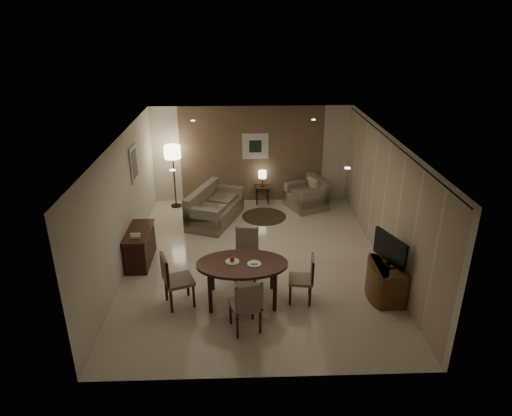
{
  "coord_description": "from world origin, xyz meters",
  "views": [
    {
      "loc": [
        -0.32,
        -8.72,
        4.99
      ],
      "look_at": [
        0.0,
        0.2,
        1.15
      ],
      "focal_mm": 32.0,
      "sensor_mm": 36.0,
      "label": 1
    }
  ],
  "objects_px": {
    "chair_near": "(245,304)",
    "floor_lamp": "(174,177)",
    "dining_table": "(242,282)",
    "chair_left": "(179,280)",
    "chair_far": "(246,255)",
    "sofa": "(215,205)",
    "console_desk": "(140,247)",
    "chair_right": "(301,279)",
    "tv_cabinet": "(387,281)",
    "side_table": "(262,194)",
    "armchair": "(307,193)"
  },
  "relations": [
    {
      "from": "sofa",
      "to": "side_table",
      "type": "xyz_separation_m",
      "value": [
        1.27,
        1.17,
        -0.18
      ]
    },
    {
      "from": "chair_far",
      "to": "chair_left",
      "type": "xyz_separation_m",
      "value": [
        -1.23,
        -0.92,
        0.02
      ]
    },
    {
      "from": "dining_table",
      "to": "side_table",
      "type": "relative_size",
      "value": 3.34
    },
    {
      "from": "console_desk",
      "to": "chair_near",
      "type": "relative_size",
      "value": 1.2
    },
    {
      "from": "chair_far",
      "to": "sofa",
      "type": "relative_size",
      "value": 0.55
    },
    {
      "from": "console_desk",
      "to": "side_table",
      "type": "bearing_deg",
      "value": 49.46
    },
    {
      "from": "chair_far",
      "to": "armchair",
      "type": "height_order",
      "value": "chair_far"
    },
    {
      "from": "sofa",
      "to": "floor_lamp",
      "type": "bearing_deg",
      "value": 69.14
    },
    {
      "from": "chair_far",
      "to": "floor_lamp",
      "type": "relative_size",
      "value": 0.58
    },
    {
      "from": "chair_near",
      "to": "floor_lamp",
      "type": "bearing_deg",
      "value": -88.43
    },
    {
      "from": "chair_near",
      "to": "side_table",
      "type": "relative_size",
      "value": 1.98
    },
    {
      "from": "chair_right",
      "to": "console_desk",
      "type": "bearing_deg",
      "value": -108.12
    },
    {
      "from": "tv_cabinet",
      "to": "dining_table",
      "type": "xyz_separation_m",
      "value": [
        -2.71,
        0.01,
        0.04
      ]
    },
    {
      "from": "chair_near",
      "to": "armchair",
      "type": "relative_size",
      "value": 1.04
    },
    {
      "from": "dining_table",
      "to": "chair_left",
      "type": "bearing_deg",
      "value": -175.53
    },
    {
      "from": "sofa",
      "to": "console_desk",
      "type": "bearing_deg",
      "value": 164.57
    },
    {
      "from": "tv_cabinet",
      "to": "chair_right",
      "type": "distance_m",
      "value": 1.64
    },
    {
      "from": "chair_far",
      "to": "sofa",
      "type": "height_order",
      "value": "chair_far"
    },
    {
      "from": "console_desk",
      "to": "chair_near",
      "type": "distance_m",
      "value": 3.23
    },
    {
      "from": "dining_table",
      "to": "floor_lamp",
      "type": "distance_m",
      "value": 4.95
    },
    {
      "from": "chair_left",
      "to": "floor_lamp",
      "type": "height_order",
      "value": "floor_lamp"
    },
    {
      "from": "sofa",
      "to": "armchair",
      "type": "relative_size",
      "value": 1.9
    },
    {
      "from": "chair_far",
      "to": "side_table",
      "type": "relative_size",
      "value": 1.98
    },
    {
      "from": "chair_far",
      "to": "floor_lamp",
      "type": "bearing_deg",
      "value": 124.64
    },
    {
      "from": "dining_table",
      "to": "chair_near",
      "type": "height_order",
      "value": "chair_near"
    },
    {
      "from": "chair_right",
      "to": "tv_cabinet",
      "type": "bearing_deg",
      "value": 98.23
    },
    {
      "from": "tv_cabinet",
      "to": "chair_far",
      "type": "distance_m",
      "value": 2.77
    },
    {
      "from": "chair_near",
      "to": "chair_right",
      "type": "distance_m",
      "value": 1.32
    },
    {
      "from": "console_desk",
      "to": "dining_table",
      "type": "height_order",
      "value": "dining_table"
    },
    {
      "from": "chair_near",
      "to": "side_table",
      "type": "distance_m",
      "value": 5.63
    },
    {
      "from": "chair_left",
      "to": "chair_right",
      "type": "xyz_separation_m",
      "value": [
        2.23,
        0.05,
        -0.06
      ]
    },
    {
      "from": "chair_left",
      "to": "console_desk",
      "type": "bearing_deg",
      "value": 12.06
    },
    {
      "from": "chair_far",
      "to": "dining_table",
      "type": "bearing_deg",
      "value": -87.38
    },
    {
      "from": "tv_cabinet",
      "to": "chair_right",
      "type": "relative_size",
      "value": 0.99
    },
    {
      "from": "side_table",
      "to": "dining_table",
      "type": "bearing_deg",
      "value": -97.26
    },
    {
      "from": "console_desk",
      "to": "sofa",
      "type": "bearing_deg",
      "value": 54.07
    },
    {
      "from": "chair_right",
      "to": "side_table",
      "type": "bearing_deg",
      "value": -167.26
    },
    {
      "from": "console_desk",
      "to": "armchair",
      "type": "xyz_separation_m",
      "value": [
        3.98,
        2.85,
        0.05
      ]
    },
    {
      "from": "dining_table",
      "to": "side_table",
      "type": "bearing_deg",
      "value": 82.74
    },
    {
      "from": "chair_left",
      "to": "chair_far",
      "type": "bearing_deg",
      "value": -74.14
    },
    {
      "from": "chair_far",
      "to": "chair_right",
      "type": "relative_size",
      "value": 1.1
    },
    {
      "from": "chair_right",
      "to": "floor_lamp",
      "type": "distance_m",
      "value": 5.47
    },
    {
      "from": "tv_cabinet",
      "to": "floor_lamp",
      "type": "height_order",
      "value": "floor_lamp"
    },
    {
      "from": "chair_right",
      "to": "armchair",
      "type": "xyz_separation_m",
      "value": [
        0.73,
        4.38,
        -0.03
      ]
    },
    {
      "from": "sofa",
      "to": "chair_right",
      "type": "bearing_deg",
      "value": -133.74
    },
    {
      "from": "console_desk",
      "to": "chair_near",
      "type": "xyz_separation_m",
      "value": [
        2.21,
        -2.34,
        0.12
      ]
    },
    {
      "from": "tv_cabinet",
      "to": "sofa",
      "type": "bearing_deg",
      "value": 133.36
    },
    {
      "from": "tv_cabinet",
      "to": "chair_left",
      "type": "xyz_separation_m",
      "value": [
        -3.87,
        -0.08,
        0.17
      ]
    },
    {
      "from": "sofa",
      "to": "armchair",
      "type": "height_order",
      "value": "sofa"
    },
    {
      "from": "chair_near",
      "to": "chair_far",
      "type": "distance_m",
      "value": 1.68
    }
  ]
}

